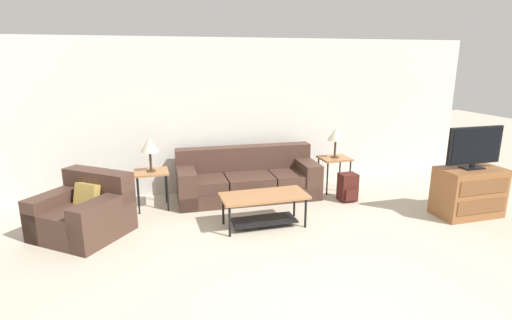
{
  "coord_description": "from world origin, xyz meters",
  "views": [
    {
      "loc": [
        -1.64,
        -2.6,
        2.28
      ],
      "look_at": [
        -0.04,
        2.91,
        0.8
      ],
      "focal_mm": 28.0,
      "sensor_mm": 36.0,
      "label": 1
    }
  ],
  "objects_px": {
    "side_table_left": "(152,176)",
    "table_lamp_right": "(336,135)",
    "couch": "(248,180)",
    "backpack": "(348,187)",
    "coffee_table": "(264,203)",
    "side_table_right": "(334,161)",
    "television": "(475,146)",
    "tv_console": "(468,192)",
    "table_lamp_left": "(149,146)",
    "armchair": "(84,213)"
  },
  "relations": [
    {
      "from": "couch",
      "to": "table_lamp_right",
      "type": "relative_size",
      "value": 4.48
    },
    {
      "from": "tv_console",
      "to": "television",
      "type": "bearing_deg",
      "value": 90.0
    },
    {
      "from": "table_lamp_left",
      "to": "backpack",
      "type": "distance_m",
      "value": 3.21
    },
    {
      "from": "side_table_left",
      "to": "coffee_table",
      "type": "bearing_deg",
      "value": -37.55
    },
    {
      "from": "tv_console",
      "to": "backpack",
      "type": "height_order",
      "value": "tv_console"
    },
    {
      "from": "table_lamp_right",
      "to": "coffee_table",
      "type": "bearing_deg",
      "value": -145.5
    },
    {
      "from": "coffee_table",
      "to": "side_table_right",
      "type": "height_order",
      "value": "side_table_right"
    },
    {
      "from": "tv_console",
      "to": "television",
      "type": "relative_size",
      "value": 1.05
    },
    {
      "from": "backpack",
      "to": "tv_console",
      "type": "bearing_deg",
      "value": -37.11
    },
    {
      "from": "table_lamp_left",
      "to": "television",
      "type": "distance_m",
      "value": 4.73
    },
    {
      "from": "armchair",
      "to": "table_lamp_left",
      "type": "xyz_separation_m",
      "value": [
        0.9,
        0.71,
        0.71
      ]
    },
    {
      "from": "side_table_right",
      "to": "television",
      "type": "relative_size",
      "value": 0.67
    },
    {
      "from": "television",
      "to": "side_table_left",
      "type": "bearing_deg",
      "value": 160.5
    },
    {
      "from": "armchair",
      "to": "table_lamp_right",
      "type": "distance_m",
      "value": 4.1
    },
    {
      "from": "coffee_table",
      "to": "table_lamp_left",
      "type": "bearing_deg",
      "value": 142.45
    },
    {
      "from": "backpack",
      "to": "television",
      "type": "bearing_deg",
      "value": -37.1
    },
    {
      "from": "side_table_left",
      "to": "side_table_right",
      "type": "height_order",
      "value": "same"
    },
    {
      "from": "couch",
      "to": "backpack",
      "type": "bearing_deg",
      "value": -22.12
    },
    {
      "from": "table_lamp_left",
      "to": "backpack",
      "type": "bearing_deg",
      "value": -9.76
    },
    {
      "from": "couch",
      "to": "television",
      "type": "bearing_deg",
      "value": -29.82
    },
    {
      "from": "side_table_right",
      "to": "table_lamp_left",
      "type": "bearing_deg",
      "value": 180.0
    },
    {
      "from": "side_table_right",
      "to": "table_lamp_right",
      "type": "distance_m",
      "value": 0.47
    },
    {
      "from": "side_table_right",
      "to": "couch",
      "type": "bearing_deg",
      "value": 176.54
    },
    {
      "from": "side_table_right",
      "to": "tv_console",
      "type": "bearing_deg",
      "value": -48.87
    },
    {
      "from": "side_table_left",
      "to": "tv_console",
      "type": "relative_size",
      "value": 0.64
    },
    {
      "from": "table_lamp_right",
      "to": "backpack",
      "type": "relative_size",
      "value": 1.14
    },
    {
      "from": "couch",
      "to": "table_lamp_right",
      "type": "height_order",
      "value": "table_lamp_right"
    },
    {
      "from": "coffee_table",
      "to": "side_table_right",
      "type": "relative_size",
      "value": 1.98
    },
    {
      "from": "side_table_left",
      "to": "backpack",
      "type": "xyz_separation_m",
      "value": [
        3.07,
        -0.53,
        -0.31
      ]
    },
    {
      "from": "side_table_left",
      "to": "table_lamp_right",
      "type": "xyz_separation_m",
      "value": [
        3.08,
        0.0,
        0.47
      ]
    },
    {
      "from": "armchair",
      "to": "side_table_left",
      "type": "xyz_separation_m",
      "value": [
        0.9,
        0.71,
        0.24
      ]
    },
    {
      "from": "side_table_left",
      "to": "television",
      "type": "xyz_separation_m",
      "value": [
        4.46,
        -1.58,
        0.52
      ]
    },
    {
      "from": "couch",
      "to": "table_lamp_right",
      "type": "bearing_deg",
      "value": -3.46
    },
    {
      "from": "tv_console",
      "to": "side_table_left",
      "type": "bearing_deg",
      "value": 160.49
    },
    {
      "from": "side_table_left",
      "to": "backpack",
      "type": "bearing_deg",
      "value": -9.76
    },
    {
      "from": "coffee_table",
      "to": "backpack",
      "type": "height_order",
      "value": "coffee_table"
    },
    {
      "from": "couch",
      "to": "tv_console",
      "type": "height_order",
      "value": "couch"
    },
    {
      "from": "table_lamp_left",
      "to": "tv_console",
      "type": "relative_size",
      "value": 0.56
    },
    {
      "from": "side_table_left",
      "to": "table_lamp_right",
      "type": "height_order",
      "value": "table_lamp_right"
    },
    {
      "from": "coffee_table",
      "to": "television",
      "type": "bearing_deg",
      "value": -8.74
    },
    {
      "from": "armchair",
      "to": "table_lamp_right",
      "type": "xyz_separation_m",
      "value": [
        3.98,
        0.71,
        0.71
      ]
    },
    {
      "from": "couch",
      "to": "side_table_left",
      "type": "bearing_deg",
      "value": -176.55
    },
    {
      "from": "armchair",
      "to": "coffee_table",
      "type": "distance_m",
      "value": 2.39
    },
    {
      "from": "side_table_right",
      "to": "tv_console",
      "type": "relative_size",
      "value": 0.64
    },
    {
      "from": "table_lamp_left",
      "to": "table_lamp_right",
      "type": "distance_m",
      "value": 3.08
    },
    {
      "from": "armchair",
      "to": "television",
      "type": "bearing_deg",
      "value": -9.25
    },
    {
      "from": "side_table_right",
      "to": "television",
      "type": "distance_m",
      "value": 2.16
    },
    {
      "from": "coffee_table",
      "to": "backpack",
      "type": "bearing_deg",
      "value": 20.06
    },
    {
      "from": "armchair",
      "to": "television",
      "type": "relative_size",
      "value": 1.56
    },
    {
      "from": "coffee_table",
      "to": "table_lamp_right",
      "type": "bearing_deg",
      "value": 34.5
    }
  ]
}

